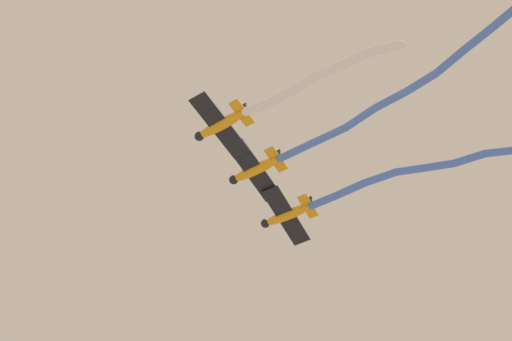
# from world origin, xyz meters

# --- Properties ---
(airplane_lead) EXTENTS (6.65, 6.94, 1.97)m
(airplane_lead) POSITION_xyz_m (-3.87, -0.60, 72.23)
(airplane_lead) COLOR orange
(smoke_trail_lead) EXTENTS (18.00, 12.67, 1.41)m
(smoke_trail_lead) POSITION_xyz_m (-14.18, 7.69, 72.51)
(smoke_trail_lead) COLOR #4C75DB
(airplane_left_wing) EXTENTS (6.89, 6.70, 1.97)m
(airplane_left_wing) POSITION_xyz_m (0.76, 3.72, 72.53)
(airplane_left_wing) COLOR orange
(smoke_trail_left_wing) EXTENTS (15.71, 22.96, 1.70)m
(smoke_trail_left_wing) POSITION_xyz_m (-9.37, 16.43, 72.06)
(smoke_trail_left_wing) COLOR #4C75DB
(airplane_right_wing) EXTENTS (7.04, 6.52, 1.97)m
(airplane_right_wing) POSITION_xyz_m (5.39, 8.05, 72.23)
(airplane_right_wing) COLOR orange
(smoke_trail_right_wing) EXTENTS (12.04, 11.40, 1.45)m
(smoke_trail_right_wing) POSITION_xyz_m (-1.86, 15.63, 72.07)
(smoke_trail_right_wing) COLOR white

